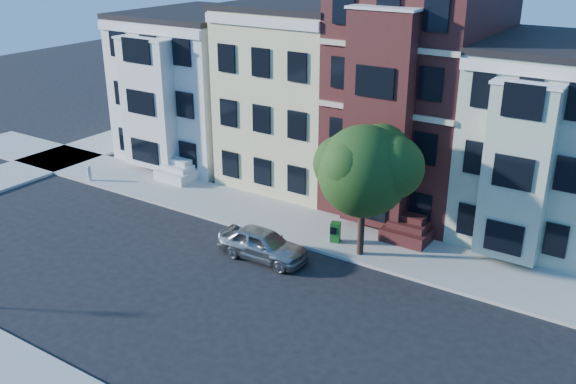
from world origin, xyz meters
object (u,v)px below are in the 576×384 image
Objects in this scene: street_tree at (364,177)px; newspaper_box at (335,232)px; fire_hydrant at (90,175)px; parked_car at (263,244)px.

street_tree reaches higher than newspaper_box.
street_tree is 3.64m from newspaper_box.
newspaper_box is 1.36× the size of fire_hydrant.
parked_car is 4.31× the size of newspaper_box.
street_tree is at bearing -55.76° from parked_car.
newspaper_box reaches higher than fire_hydrant.
fire_hydrant is at bearing 79.77° from parked_car.
fire_hydrant is (-16.19, -0.91, -0.13)m from newspaper_box.
fire_hydrant is (-17.76, -0.45, -3.38)m from street_tree.
parked_car reaches higher than newspaper_box.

